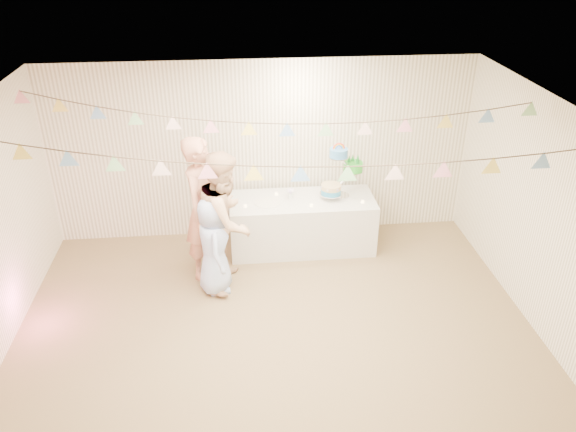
{
  "coord_description": "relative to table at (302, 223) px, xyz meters",
  "views": [
    {
      "loc": [
        -0.36,
        -4.97,
        4.28
      ],
      "look_at": [
        0.2,
        0.8,
        1.15
      ],
      "focal_mm": 35.0,
      "sensor_mm": 36.0,
      "label": 1
    }
  ],
  "objects": [
    {
      "name": "floor",
      "position": [
        -0.52,
        -1.98,
        -0.38
      ],
      "size": [
        6.0,
        6.0,
        0.0
      ],
      "primitive_type": "plane",
      "color": "brown",
      "rests_on": "ground"
    },
    {
      "name": "ceiling",
      "position": [
        -0.52,
        -1.98,
        2.22
      ],
      "size": [
        6.0,
        6.0,
        0.0
      ],
      "primitive_type": "plane",
      "color": "white",
      "rests_on": "ground"
    },
    {
      "name": "back_wall",
      "position": [
        -0.52,
        0.52,
        0.92
      ],
      "size": [
        6.0,
        6.0,
        0.0
      ],
      "primitive_type": "plane",
      "color": "white",
      "rests_on": "ground"
    },
    {
      "name": "right_wall",
      "position": [
        2.48,
        -1.98,
        0.92
      ],
      "size": [
        5.0,
        5.0,
        0.0
      ],
      "primitive_type": "plane",
      "color": "white",
      "rests_on": "ground"
    },
    {
      "name": "table",
      "position": [
        0.0,
        0.0,
        0.0
      ],
      "size": [
        2.03,
        0.81,
        0.76
      ],
      "primitive_type": "cube",
      "color": "silver",
      "rests_on": "floor"
    },
    {
      "name": "cake_stand",
      "position": [
        0.55,
        0.05,
        0.75
      ],
      "size": [
        0.67,
        0.4,
        0.75
      ],
      "primitive_type": null,
      "color": "silver",
      "rests_on": "table"
    },
    {
      "name": "cake_bottom",
      "position": [
        0.4,
        -0.01,
        0.46
      ],
      "size": [
        0.31,
        0.31,
        0.15
      ],
      "primitive_type": null,
      "color": "#298AC3",
      "rests_on": "cake_stand"
    },
    {
      "name": "cake_middle",
      "position": [
        0.73,
        0.14,
        0.73
      ],
      "size": [
        0.27,
        0.27,
        0.22
      ],
      "primitive_type": null,
      "color": "green",
      "rests_on": "cake_stand"
    },
    {
      "name": "cake_top_tier",
      "position": [
        0.49,
        0.02,
        1.0
      ],
      "size": [
        0.25,
        0.25,
        0.19
      ],
      "primitive_type": null,
      "color": "#3F84C8",
      "rests_on": "cake_stand"
    },
    {
      "name": "platter",
      "position": [
        -0.49,
        -0.05,
        0.38
      ],
      "size": [
        0.36,
        0.36,
        0.02
      ],
      "primitive_type": "cylinder",
      "color": "white",
      "rests_on": "table"
    },
    {
      "name": "posy",
      "position": [
        -0.16,
        0.05,
        0.44
      ],
      "size": [
        0.13,
        0.13,
        0.15
      ],
      "primitive_type": null,
      "color": "white",
      "rests_on": "table"
    },
    {
      "name": "person_adult_a",
      "position": [
        -1.33,
        -0.54,
        0.59
      ],
      "size": [
        0.7,
        0.83,
        1.93
      ],
      "primitive_type": "imported",
      "rotation": [
        0.0,
        0.0,
        1.16
      ],
      "color": "tan",
      "rests_on": "floor"
    },
    {
      "name": "person_adult_b",
      "position": [
        -1.06,
        -0.78,
        0.53
      ],
      "size": [
        0.89,
        1.03,
        1.82
      ],
      "primitive_type": "imported",
      "rotation": [
        0.0,
        0.0,
        1.31
      ],
      "color": "#DBAC87",
      "rests_on": "floor"
    },
    {
      "name": "person_child",
      "position": [
        -1.22,
        -0.94,
        0.27
      ],
      "size": [
        0.49,
        0.68,
        1.3
      ],
      "primitive_type": "imported",
      "rotation": [
        0.0,
        0.0,
        1.69
      ],
      "color": "#B4C8FF",
      "rests_on": "floor"
    },
    {
      "name": "bunting_back",
      "position": [
        -0.52,
        -0.88,
        1.97
      ],
      "size": [
        5.6,
        1.1,
        0.4
      ],
      "primitive_type": null,
      "color": "pink",
      "rests_on": "ceiling"
    },
    {
      "name": "bunting_front",
      "position": [
        -0.52,
        -2.18,
        1.94
      ],
      "size": [
        5.6,
        0.9,
        0.36
      ],
      "primitive_type": null,
      "color": "#72A5E5",
      "rests_on": "ceiling"
    },
    {
      "name": "tealight_0",
      "position": [
        -0.8,
        -0.15,
        0.4
      ],
      "size": [
        0.04,
        0.04,
        0.03
      ],
      "primitive_type": "cylinder",
      "color": "#FFD88C",
      "rests_on": "table"
    },
    {
      "name": "tealight_1",
      "position": [
        -0.35,
        0.18,
        0.4
      ],
      "size": [
        0.04,
        0.04,
        0.03
      ],
      "primitive_type": "cylinder",
      "color": "#FFD88C",
      "rests_on": "table"
    },
    {
      "name": "tealight_2",
      "position": [
        0.1,
        -0.22,
        0.4
      ],
      "size": [
        0.04,
        0.04,
        0.03
      ],
      "primitive_type": "cylinder",
      "color": "#FFD88C",
      "rests_on": "table"
    },
    {
      "name": "tealight_3",
      "position": [
        0.35,
        0.22,
        0.4
      ],
      "size": [
        0.04,
        0.04,
        0.03
      ],
      "primitive_type": "cylinder",
      "color": "#FFD88C",
      "rests_on": "table"
    },
    {
      "name": "tealight_4",
      "position": [
        0.82,
        -0.18,
        0.4
      ],
      "size": [
        0.04,
        0.04,
        0.03
      ],
      "primitive_type": "cylinder",
      "color": "#FFD88C",
      "rests_on": "table"
    }
  ]
}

